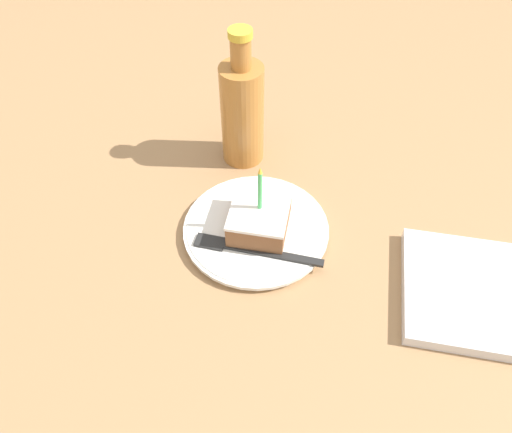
# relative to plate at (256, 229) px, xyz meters

# --- Properties ---
(ground_plane) EXTENTS (2.40, 2.40, 0.04)m
(ground_plane) POSITION_rel_plate_xyz_m (-0.02, 0.02, -0.03)
(ground_plane) COLOR #9E754C
(ground_plane) RESTS_ON ground
(plate) EXTENTS (0.23, 0.23, 0.02)m
(plate) POSITION_rel_plate_xyz_m (0.00, 0.00, 0.00)
(plate) COLOR white
(plate) RESTS_ON ground_plane
(cake_slice) EXTENTS (0.09, 0.10, 0.13)m
(cake_slice) POSITION_rel_plate_xyz_m (0.01, -0.00, 0.03)
(cake_slice) COLOR brown
(cake_slice) RESTS_ON plate
(fork) EXTENTS (0.20, 0.03, 0.00)m
(fork) POSITION_rel_plate_xyz_m (-0.00, -0.05, 0.01)
(fork) COLOR #262626
(fork) RESTS_ON plate
(bottle) EXTENTS (0.07, 0.07, 0.24)m
(bottle) POSITION_rel_plate_xyz_m (-0.06, 0.17, 0.09)
(bottle) COLOR #B27233
(bottle) RESTS_ON ground_plane
(marble_board) EXTENTS (0.20, 0.19, 0.02)m
(marble_board) POSITION_rel_plate_xyz_m (0.33, -0.06, 0.00)
(marble_board) COLOR silver
(marble_board) RESTS_ON ground_plane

